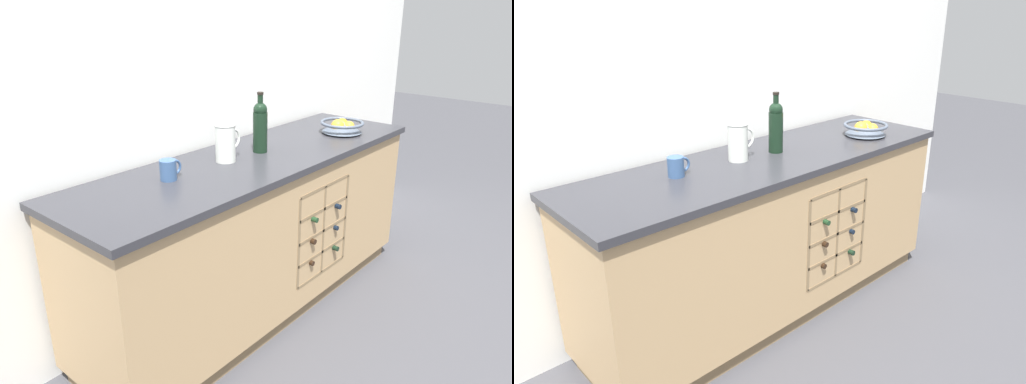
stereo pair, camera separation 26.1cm
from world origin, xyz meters
TOP-DOWN VIEW (x-y plane):
  - ground_plane at (0.00, 0.00)m, footprint 14.00×14.00m
  - back_wall at (0.00, 0.36)m, footprint 4.52×0.06m
  - kitchen_island at (0.00, -0.00)m, footprint 2.16×0.63m
  - fruit_bowl at (0.68, -0.09)m, footprint 0.26×0.26m
  - white_pitcher at (-0.16, 0.06)m, footprint 0.16×0.11m
  - ceramic_mug at (-0.52, 0.07)m, footprint 0.11×0.08m
  - standing_wine_bottle at (0.07, 0.04)m, footprint 0.08×0.08m

SIDE VIEW (x-z plane):
  - ground_plane at x=0.00m, z-range 0.00..0.00m
  - kitchen_island at x=0.00m, z-range 0.01..0.90m
  - fruit_bowl at x=0.68m, z-range 0.90..0.98m
  - ceramic_mug at x=-0.52m, z-range 0.90..0.99m
  - white_pitcher at x=-0.16m, z-range 0.90..1.09m
  - standing_wine_bottle at x=0.07m, z-range 0.88..1.19m
  - back_wall at x=0.00m, z-range 0.00..2.55m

